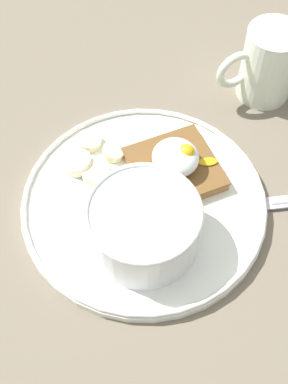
{
  "coord_description": "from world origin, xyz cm",
  "views": [
    {
      "loc": [
        21.57,
        -24.83,
        54.22
      ],
      "look_at": [
        0.0,
        0.0,
        5.0
      ],
      "focal_mm": 50.0,
      "sensor_mm": 36.0,
      "label": 1
    }
  ],
  "objects_px": {
    "coffee_mug": "(264,62)",
    "banana_slice_back": "(95,172)",
    "banana_slice_left": "(113,152)",
    "toast_slice": "(175,168)",
    "banana_slice_front": "(89,141)",
    "oatmeal_bowl": "(143,226)",
    "poached_egg": "(177,157)",
    "banana_slice_right": "(78,163)"
  },
  "relations": [
    {
      "from": "banana_slice_left",
      "to": "coffee_mug",
      "type": "bearing_deg",
      "value": 72.82
    },
    {
      "from": "banana_slice_right",
      "to": "toast_slice",
      "type": "bearing_deg",
      "value": 36.86
    },
    {
      "from": "banana_slice_left",
      "to": "coffee_mug",
      "type": "height_order",
      "value": "coffee_mug"
    },
    {
      "from": "banana_slice_right",
      "to": "coffee_mug",
      "type": "xyz_separation_m",
      "value": [
        0.09,
        0.25,
        0.03
      ]
    },
    {
      "from": "oatmeal_bowl",
      "to": "banana_slice_right",
      "type": "relative_size",
      "value": 2.62
    },
    {
      "from": "banana_slice_back",
      "to": "coffee_mug",
      "type": "distance_m",
      "value": 0.26
    },
    {
      "from": "oatmeal_bowl",
      "to": "toast_slice",
      "type": "xyz_separation_m",
      "value": [
        -0.03,
        0.09,
        -0.02
      ]
    },
    {
      "from": "banana_slice_back",
      "to": "banana_slice_right",
      "type": "height_order",
      "value": "banana_slice_right"
    },
    {
      "from": "banana_slice_left",
      "to": "banana_slice_back",
      "type": "relative_size",
      "value": 0.85
    },
    {
      "from": "banana_slice_left",
      "to": "poached_egg",
      "type": "bearing_deg",
      "value": 21.9
    },
    {
      "from": "toast_slice",
      "to": "banana_slice_left",
      "type": "relative_size",
      "value": 3.37
    },
    {
      "from": "oatmeal_bowl",
      "to": "banana_slice_back",
      "type": "bearing_deg",
      "value": 164.1
    },
    {
      "from": "oatmeal_bowl",
      "to": "toast_slice",
      "type": "bearing_deg",
      "value": 109.03
    },
    {
      "from": "toast_slice",
      "to": "coffee_mug",
      "type": "distance_m",
      "value": 0.19
    },
    {
      "from": "banana_slice_left",
      "to": "oatmeal_bowl",
      "type": "bearing_deg",
      "value": -31.68
    },
    {
      "from": "poached_egg",
      "to": "banana_slice_left",
      "type": "distance_m",
      "value": 0.08
    },
    {
      "from": "oatmeal_bowl",
      "to": "banana_slice_front",
      "type": "bearing_deg",
      "value": 157.33
    },
    {
      "from": "oatmeal_bowl",
      "to": "banana_slice_front",
      "type": "xyz_separation_m",
      "value": [
        -0.14,
        0.06,
        -0.02
      ]
    },
    {
      "from": "poached_egg",
      "to": "banana_slice_back",
      "type": "height_order",
      "value": "poached_egg"
    },
    {
      "from": "coffee_mug",
      "to": "poached_egg",
      "type": "bearing_deg",
      "value": -87.85
    },
    {
      "from": "toast_slice",
      "to": "banana_slice_front",
      "type": "relative_size",
      "value": 3.11
    },
    {
      "from": "poached_egg",
      "to": "banana_slice_front",
      "type": "relative_size",
      "value": 1.63
    },
    {
      "from": "toast_slice",
      "to": "banana_slice_back",
      "type": "relative_size",
      "value": 2.87
    },
    {
      "from": "oatmeal_bowl",
      "to": "poached_egg",
      "type": "bearing_deg",
      "value": 108.28
    },
    {
      "from": "banana_slice_right",
      "to": "banana_slice_front",
      "type": "bearing_deg",
      "value": 112.42
    },
    {
      "from": "toast_slice",
      "to": "banana_slice_left",
      "type": "height_order",
      "value": "same"
    },
    {
      "from": "toast_slice",
      "to": "banana_slice_front",
      "type": "distance_m",
      "value": 0.11
    },
    {
      "from": "banana_slice_back",
      "to": "banana_slice_right",
      "type": "distance_m",
      "value": 0.02
    },
    {
      "from": "oatmeal_bowl",
      "to": "banana_slice_front",
      "type": "height_order",
      "value": "oatmeal_bowl"
    },
    {
      "from": "poached_egg",
      "to": "coffee_mug",
      "type": "bearing_deg",
      "value": 92.15
    },
    {
      "from": "banana_slice_front",
      "to": "banana_slice_back",
      "type": "bearing_deg",
      "value": -37.52
    },
    {
      "from": "poached_egg",
      "to": "banana_slice_front",
      "type": "distance_m",
      "value": 0.11
    },
    {
      "from": "toast_slice",
      "to": "banana_slice_left",
      "type": "distance_m",
      "value": 0.08
    },
    {
      "from": "oatmeal_bowl",
      "to": "coffee_mug",
      "type": "distance_m",
      "value": 0.28
    },
    {
      "from": "banana_slice_front",
      "to": "banana_slice_right",
      "type": "relative_size",
      "value": 0.89
    },
    {
      "from": "coffee_mug",
      "to": "banana_slice_back",
      "type": "bearing_deg",
      "value": -103.92
    },
    {
      "from": "banana_slice_back",
      "to": "banana_slice_left",
      "type": "bearing_deg",
      "value": 96.82
    },
    {
      "from": "coffee_mug",
      "to": "banana_slice_left",
      "type": "bearing_deg",
      "value": -107.18
    },
    {
      "from": "banana_slice_front",
      "to": "banana_slice_right",
      "type": "distance_m",
      "value": 0.04
    },
    {
      "from": "banana_slice_back",
      "to": "coffee_mug",
      "type": "relative_size",
      "value": 0.44
    },
    {
      "from": "banana_slice_front",
      "to": "coffee_mug",
      "type": "distance_m",
      "value": 0.24
    },
    {
      "from": "banana_slice_front",
      "to": "banana_slice_left",
      "type": "height_order",
      "value": "banana_slice_left"
    }
  ]
}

